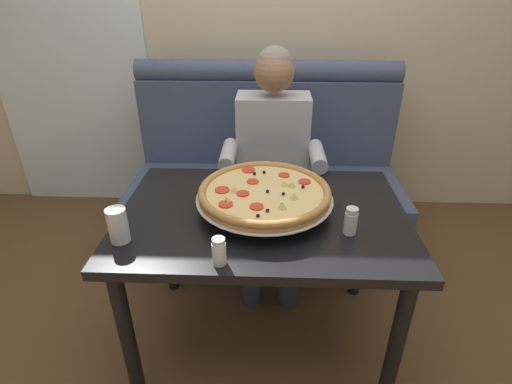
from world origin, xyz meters
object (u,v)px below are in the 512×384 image
booth_bench (266,184)px  pizza (264,193)px  diner_main (272,156)px  shaker_parmesan (351,223)px  drinking_glass (118,227)px  dining_table (263,231)px  patio_chair (130,102)px  shaker_pepper_flakes (219,253)px

booth_bench → pizza: (0.01, -0.86, 0.40)m
diner_main → pizza: bearing=-93.2°
shaker_parmesan → drinking_glass: size_ratio=0.81×
dining_table → drinking_glass: bearing=-156.5°
diner_main → patio_chair: diner_main is taller
shaker_parmesan → patio_chair: bearing=124.3°
diner_main → shaker_pepper_flakes: 0.96m
booth_bench → drinking_glass: bearing=-115.2°
diner_main → shaker_parmesan: (0.29, -0.75, 0.06)m
diner_main → drinking_glass: 1.00m
diner_main → shaker_pepper_flakes: (-0.18, -0.94, 0.06)m
shaker_pepper_flakes → drinking_glass: (-0.38, 0.11, 0.02)m
dining_table → shaker_parmesan: (0.33, -0.14, 0.14)m
shaker_parmesan → booth_bench: bearing=108.0°
pizza → shaker_pepper_flakes: (-0.14, -0.35, -0.04)m
shaker_pepper_flakes → patio_chair: patio_chair is taller
pizza → shaker_pepper_flakes: bearing=-112.0°
shaker_parmesan → pizza: bearing=154.1°
booth_bench → dining_table: (0.00, -0.87, 0.23)m
booth_bench → drinking_glass: 1.27m
pizza → patio_chair: (-1.35, 2.30, -0.28)m
booth_bench → shaker_parmesan: (0.33, -1.01, 0.37)m
dining_table → diner_main: (0.04, 0.60, 0.08)m
drinking_glass → diner_main: bearing=56.3°
booth_bench → dining_table: 0.90m
shaker_parmesan → shaker_pepper_flakes: (-0.47, -0.20, -0.00)m
pizza → drinking_glass: size_ratio=4.21×
diner_main → shaker_parmesan: diner_main is taller
diner_main → shaker_parmesan: 0.80m
dining_table → pizza: 0.18m
drinking_glass → patio_chair: size_ratio=0.15×
shaker_parmesan → drinking_glass: bearing=-174.4°
diner_main → pizza: diner_main is taller
shaker_pepper_flakes → pizza: bearing=68.0°
dining_table → shaker_pepper_flakes: 0.39m
dining_table → drinking_glass: size_ratio=8.85×
dining_table → pizza: (0.01, 0.02, 0.17)m
dining_table → drinking_glass: drinking_glass is taller
booth_bench → patio_chair: bearing=133.0°
pizza → booth_bench: bearing=90.3°
shaker_pepper_flakes → drinking_glass: drinking_glass is taller
dining_table → shaker_pepper_flakes: (-0.14, -0.34, 0.14)m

